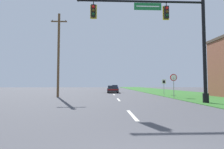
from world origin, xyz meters
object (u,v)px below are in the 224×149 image
Objects in this scene: car_ahead at (113,89)px; far_car at (115,87)px; stop_sign at (174,80)px; utility_pole_near at (58,53)px; signal_mast at (174,34)px; route_sign_post at (164,84)px.

car_ahead and far_car have the same top height.
utility_pole_near reaches higher than stop_sign.
utility_pole_near is at bearing 147.38° from signal_mast.
signal_mast is at bearing -86.66° from far_car.
signal_mast reaches higher than stop_sign.
stop_sign is 1.23× the size of route_sign_post.
signal_mast is at bearing -32.62° from utility_pole_near.
car_ahead is 12.68m from utility_pole_near.
utility_pole_near reaches higher than car_ahead.
utility_pole_near is (-10.58, 6.77, -0.42)m from signal_mast.
far_car is (-2.33, 40.04, -4.72)m from signal_mast.
stop_sign is 4.54m from route_sign_post.
car_ahead is (-4.00, 16.72, -4.72)m from signal_mast.
stop_sign reaches higher than route_sign_post.
far_car is at bearing 85.91° from car_ahead.
signal_mast is 2.36× the size of far_car.
route_sign_post is at bearing 84.13° from stop_sign.
signal_mast reaches higher than car_ahead.
car_ahead is at bearing 134.65° from route_sign_post.
car_ahead is at bearing 118.72° from stop_sign.
car_ahead is at bearing 56.52° from utility_pole_near.
car_ahead is 12.78m from stop_sign.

